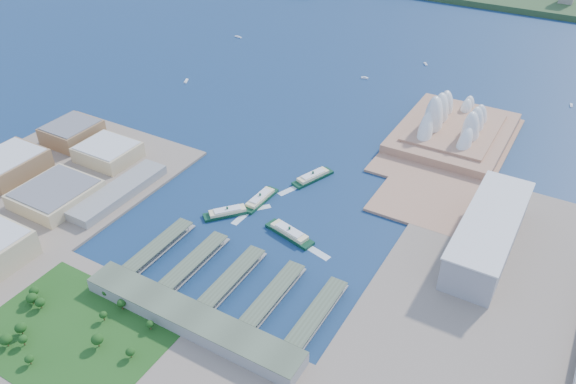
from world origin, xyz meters
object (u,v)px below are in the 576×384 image
Objects in this scene: toaster_building at (488,233)px; ferry_d at (289,231)px; ferry_b at (313,175)px; opera_house at (457,115)px; ferry_a at (260,197)px; ferry_c at (227,211)px.

toaster_building is 186.56m from ferry_d.
opera_house is at bearing 78.11° from ferry_b.
ferry_a is 0.98× the size of ferry_b.
ferry_b is 104.19m from ferry_d.
ferry_c is at bearing -111.81° from ferry_a.
ferry_a is (-226.45, -39.43, -15.63)m from toaster_building.
toaster_building is 255.04m from ferry_c.
ferry_c is at bearing -93.30° from ferry_b.
toaster_building is (90.00, -200.00, -11.50)m from opera_house.
opera_house is 3.61× the size of ferry_c.
opera_house is at bearing 62.48° from ferry_a.
ferry_d is (55.81, -34.42, 0.29)m from ferry_a.
opera_house is 219.62m from toaster_building.
opera_house is 3.49× the size of ferry_a.
ferry_a is 65.57m from ferry_d.
toaster_building is at bearing -65.77° from opera_house.
toaster_building is 230.39m from ferry_a.
ferry_d reaches higher than ferry_b.
ferry_b is 112.14m from ferry_c.
ferry_d is (-170.64, -73.85, -15.34)m from toaster_building.
opera_house reaches higher than ferry_a.
opera_house is 3.30× the size of ferry_d.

